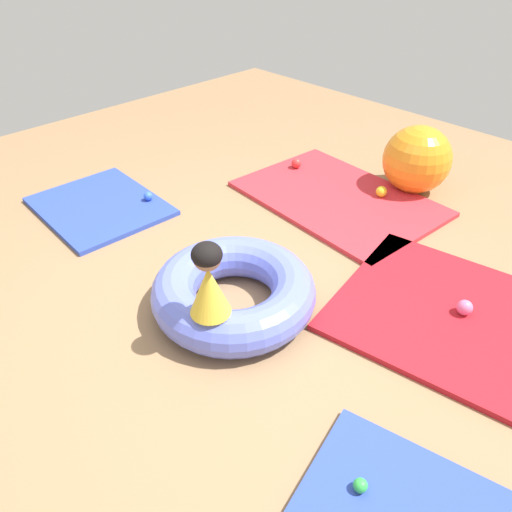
{
  "coord_description": "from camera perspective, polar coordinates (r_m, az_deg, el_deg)",
  "views": [
    {
      "loc": [
        1.8,
        -1.64,
        2.17
      ],
      "look_at": [
        -0.02,
        0.14,
        0.32
      ],
      "focal_mm": 34.46,
      "sensor_mm": 36.0,
      "label": 1
    }
  ],
  "objects": [
    {
      "name": "play_ball_blue",
      "position": [
        4.41,
        -12.41,
        6.79
      ],
      "size": [
        0.08,
        0.08,
        0.08
      ],
      "primitive_type": "sphere",
      "color": "blue",
      "rests_on": "gym_mat_far_left"
    },
    {
      "name": "gym_mat_far_left",
      "position": [
        4.48,
        -17.67,
        5.53
      ],
      "size": [
        1.15,
        0.96,
        0.04
      ],
      "primitive_type": "cube",
      "rotation": [
        0.0,
        0.0,
        -0.04
      ],
      "color": "#2D47B7",
      "rests_on": "ground"
    },
    {
      "name": "play_ball_green",
      "position": [
        2.44,
        12.02,
        -24.6
      ],
      "size": [
        0.07,
        0.07,
        0.07
      ],
      "primitive_type": "sphere",
      "color": "green",
      "rests_on": "gym_mat_near_right"
    },
    {
      "name": "play_ball_yellow",
      "position": [
        4.5,
        14.35,
        7.27
      ],
      "size": [
        0.1,
        0.1,
        0.1
      ],
      "primitive_type": "sphere",
      "color": "yellow",
      "rests_on": "gym_mat_near_left"
    },
    {
      "name": "inflatable_cushion",
      "position": [
        3.15,
        -2.61,
        -4.12
      ],
      "size": [
        1.05,
        1.05,
        0.28
      ],
      "primitive_type": "torus",
      "color": "#6070E5",
      "rests_on": "ground"
    },
    {
      "name": "gym_mat_front",
      "position": [
        3.41,
        20.53,
        -5.92
      ],
      "size": [
        1.44,
        1.46,
        0.04
      ],
      "primitive_type": "cube",
      "rotation": [
        0.0,
        0.0,
        0.18
      ],
      "color": "#B21923",
      "rests_on": "ground"
    },
    {
      "name": "ground_plane",
      "position": [
        3.26,
        -1.56,
        -5.71
      ],
      "size": [
        8.0,
        8.0,
        0.0
      ],
      "primitive_type": "plane",
      "color": "#93704C"
    },
    {
      "name": "exercise_ball_large",
      "position": [
        4.67,
        18.18,
        10.6
      ],
      "size": [
        0.6,
        0.6,
        0.6
      ],
      "primitive_type": "sphere",
      "color": "orange",
      "rests_on": "ground"
    },
    {
      "name": "gym_mat_near_left",
      "position": [
        4.45,
        9.48,
        6.62
      ],
      "size": [
        1.78,
        1.28,
        0.04
      ],
      "primitive_type": "cube",
      "rotation": [
        0.0,
        0.0,
        -0.08
      ],
      "color": "red",
      "rests_on": "ground"
    },
    {
      "name": "play_ball_pink",
      "position": [
        3.38,
        23.07,
        -5.52
      ],
      "size": [
        0.1,
        0.1,
        0.1
      ],
      "primitive_type": "sphere",
      "color": "pink",
      "rests_on": "gym_mat_front"
    },
    {
      "name": "child_in_yellow",
      "position": [
        2.66,
        -5.52,
        -2.84
      ],
      "size": [
        0.3,
        0.3,
        0.46
      ],
      "rotation": [
        0.0,
        0.0,
        5.04
      ],
      "color": "yellow",
      "rests_on": "inflatable_cushion"
    },
    {
      "name": "play_ball_red",
      "position": [
        4.89,
        4.7,
        10.68
      ],
      "size": [
        0.1,
        0.1,
        0.1
      ],
      "primitive_type": "sphere",
      "color": "red",
      "rests_on": "gym_mat_near_left"
    }
  ]
}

